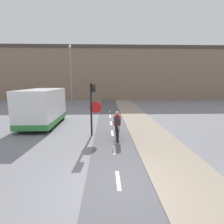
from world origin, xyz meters
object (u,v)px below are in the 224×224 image
(van, at_px, (43,108))
(cyclist_near, at_px, (117,126))
(street_lamp_far, at_px, (71,69))
(traffic_light_pole, at_px, (93,103))

(van, bearing_deg, cyclist_near, -31.42)
(street_lamp_far, height_order, van, street_lamp_far)
(street_lamp_far, distance_m, van, 11.24)
(street_lamp_far, distance_m, cyclist_near, 15.17)
(traffic_light_pole, distance_m, van, 4.40)
(cyclist_near, bearing_deg, street_lamp_far, 110.05)
(traffic_light_pole, bearing_deg, cyclist_near, -26.34)
(van, bearing_deg, traffic_light_pole, -33.16)
(cyclist_near, distance_m, van, 5.87)
(street_lamp_far, relative_size, van, 1.63)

